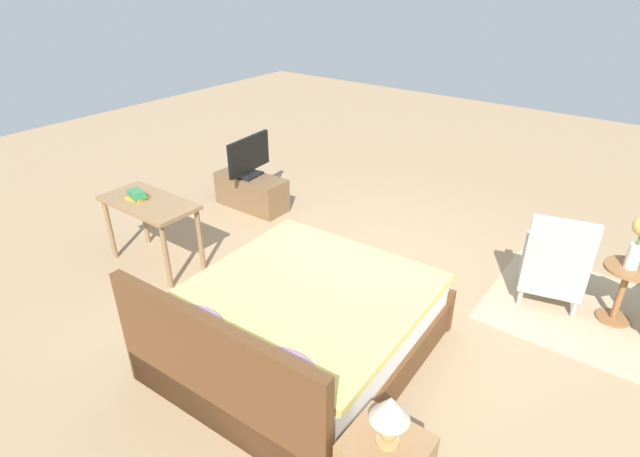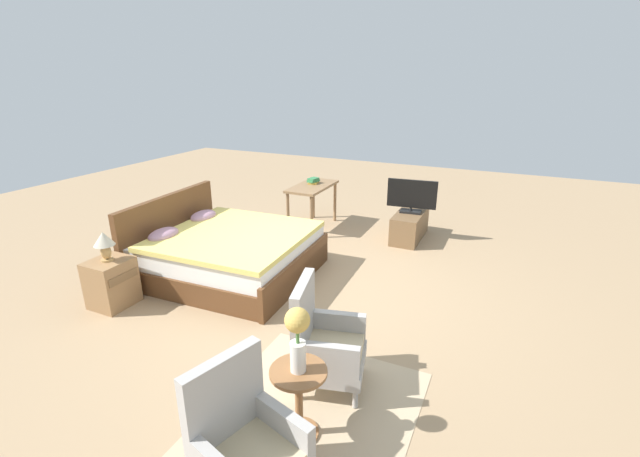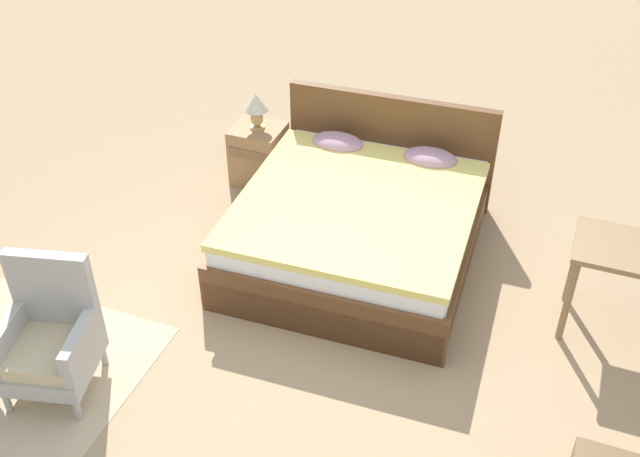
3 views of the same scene
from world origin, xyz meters
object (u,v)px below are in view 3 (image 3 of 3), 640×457
at_px(nightstand, 259,154).
at_px(table_lamp, 256,106).
at_px(bed, 360,222).
at_px(armchair_by_window_right, 51,338).

bearing_deg(nightstand, table_lamp, 90.00).
bearing_deg(bed, table_lamp, 149.85).
bearing_deg(nightstand, bed, -30.13).
height_order(armchair_by_window_right, table_lamp, armchair_by_window_right).
bearing_deg(armchair_by_window_right, table_lamp, 85.59).
distance_m(bed, armchair_by_window_right, 2.43).
bearing_deg(table_lamp, nightstand, -90.00).
distance_m(armchair_by_window_right, nightstand, 2.69).
xyz_separation_m(bed, nightstand, (-1.19, 0.69, -0.03)).
xyz_separation_m(bed, table_lamp, (-1.19, 0.69, 0.46)).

